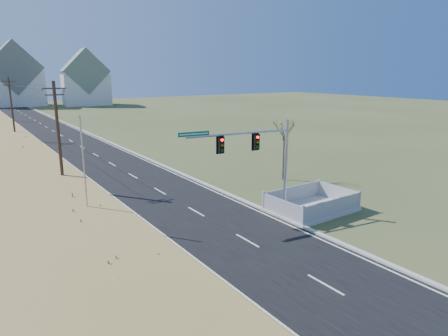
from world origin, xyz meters
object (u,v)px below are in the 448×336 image
(traffic_signal_mast, at_px, (264,157))
(open_sign, at_px, (302,215))
(bare_tree, at_px, (285,129))
(flagpole, at_px, (85,183))
(fence_enclosure, at_px, (311,207))

(traffic_signal_mast, xyz_separation_m, open_sign, (1.44, -2.46, -3.72))
(traffic_signal_mast, relative_size, bare_tree, 1.40)
(flagpole, bearing_deg, bare_tree, 4.85)
(fence_enclosure, relative_size, open_sign, 9.30)
(fence_enclosure, bearing_deg, traffic_signal_mast, 153.24)
(traffic_signal_mast, xyz_separation_m, fence_enclosure, (3.24, -1.53, -3.80))
(fence_enclosure, distance_m, bare_tree, 9.71)
(fence_enclosure, bearing_deg, open_sign, -154.04)
(open_sign, bearing_deg, fence_enclosure, 13.83)
(traffic_signal_mast, height_order, bare_tree, traffic_signal_mast)
(fence_enclosure, xyz_separation_m, flagpole, (-14.00, 6.05, 2.56))
(traffic_signal_mast, relative_size, open_sign, 12.38)
(fence_enclosure, height_order, open_sign, fence_enclosure)
(traffic_signal_mast, xyz_separation_m, flagpole, (-10.76, 4.52, -1.23))
(open_sign, bearing_deg, bare_tree, 41.47)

